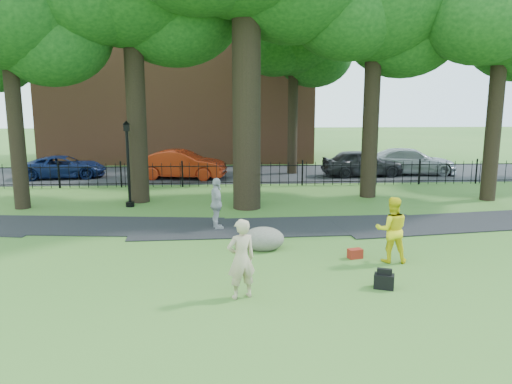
{
  "coord_description": "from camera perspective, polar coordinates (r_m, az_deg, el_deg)",
  "views": [
    {
      "loc": [
        -0.79,
        -12.59,
        4.41
      ],
      "look_at": [
        0.07,
        2.0,
        1.61
      ],
      "focal_mm": 35.0,
      "sensor_mm": 36.0,
      "label": 1
    }
  ],
  "objects": [
    {
      "name": "man",
      "position": [
        13.92,
        15.25,
        -4.17
      ],
      "size": [
        0.95,
        0.78,
        1.79
      ],
      "primitive_type": "imported",
      "rotation": [
        0.0,
        0.0,
        3.02
      ],
      "color": "yellow",
      "rests_on": "ground"
    },
    {
      "name": "red_sedan",
      "position": [
        27.44,
        -8.49,
        3.13
      ],
      "size": [
        4.94,
        2.38,
        1.56
      ],
      "primitive_type": "imported",
      "rotation": [
        0.0,
        0.0,
        1.41
      ],
      "color": "#96220B",
      "rests_on": "ground"
    },
    {
      "name": "boulder",
      "position": [
        14.66,
        0.83,
        -5.18
      ],
      "size": [
        1.42,
        1.19,
        0.72
      ],
      "primitive_type": "ellipsoid",
      "rotation": [
        0.0,
        0.0,
        0.24
      ],
      "color": "#696357",
      "rests_on": "ground"
    },
    {
      "name": "ground",
      "position": [
        13.36,
        0.21,
        -8.41
      ],
      "size": [
        120.0,
        120.0,
        0.0
      ],
      "primitive_type": "plane",
      "color": "#366322",
      "rests_on": "ground"
    },
    {
      "name": "backpack",
      "position": [
        12.19,
        14.42,
        -9.85
      ],
      "size": [
        0.53,
        0.43,
        0.34
      ],
      "primitive_type": "cube",
      "rotation": [
        0.0,
        0.0,
        -0.36
      ],
      "color": "black",
      "rests_on": "ground"
    },
    {
      "name": "brick_building",
      "position": [
        36.76,
        -8.62,
        13.21
      ],
      "size": [
        18.0,
        8.0,
        12.0
      ],
      "primitive_type": "cube",
      "color": "brown",
      "rests_on": "ground"
    },
    {
      "name": "street",
      "position": [
        28.94,
        -1.78,
        2.08
      ],
      "size": [
        80.0,
        7.0,
        0.02
      ],
      "primitive_type": "cube",
      "color": "black",
      "rests_on": "ground"
    },
    {
      "name": "lamppost",
      "position": [
        20.69,
        -14.4,
        3.0
      ],
      "size": [
        0.35,
        0.35,
        3.48
      ],
      "rotation": [
        0.0,
        0.0,
        0.06
      ],
      "color": "black",
      "rests_on": "ground"
    },
    {
      "name": "footpath",
      "position": [
        17.16,
        2.73,
        -4.05
      ],
      "size": [
        36.07,
        3.85,
        0.03
      ],
      "primitive_type": "cube",
      "rotation": [
        0.0,
        0.0,
        0.03
      ],
      "color": "black",
      "rests_on": "ground"
    },
    {
      "name": "grey_car",
      "position": [
        28.64,
        12.03,
        3.28
      ],
      "size": [
        4.55,
        2.07,
        1.51
      ],
      "primitive_type": "imported",
      "rotation": [
        0.0,
        0.0,
        1.63
      ],
      "color": "black",
      "rests_on": "ground"
    },
    {
      "name": "pedestrian",
      "position": [
        16.75,
        -4.51,
        -1.36
      ],
      "size": [
        0.67,
        1.1,
        1.75
      ],
      "primitive_type": "imported",
      "rotation": [
        0.0,
        0.0,
        1.82
      ],
      "color": "#9C9BA0",
      "rests_on": "ground"
    },
    {
      "name": "red_bag",
      "position": [
        14.18,
        11.25,
        -6.91
      ],
      "size": [
        0.44,
        0.34,
        0.26
      ],
      "primitive_type": "cube",
      "rotation": [
        0.0,
        0.0,
        0.26
      ],
      "color": "maroon",
      "rests_on": "ground"
    },
    {
      "name": "silver_car",
      "position": [
        30.08,
        17.25,
        3.35
      ],
      "size": [
        5.3,
        2.63,
        1.48
      ],
      "primitive_type": "imported",
      "rotation": [
        0.0,
        0.0,
        1.46
      ],
      "color": "gray",
      "rests_on": "ground"
    },
    {
      "name": "tree_row",
      "position": [
        21.36,
        0.19,
        20.95
      ],
      "size": [
        26.82,
        7.96,
        12.42
      ],
      "color": "black",
      "rests_on": "ground"
    },
    {
      "name": "woman",
      "position": [
        11.06,
        -1.7,
        -7.64
      ],
      "size": [
        0.77,
        0.64,
        1.8
      ],
      "primitive_type": "imported",
      "rotation": [
        0.0,
        0.0,
        3.51
      ],
      "color": "tan",
      "rests_on": "ground"
    },
    {
      "name": "navy_van",
      "position": [
        29.34,
        -21.04,
        2.69
      ],
      "size": [
        4.63,
        2.58,
        1.22
      ],
      "primitive_type": "imported",
      "rotation": [
        0.0,
        0.0,
        1.7
      ],
      "color": "#0D1941",
      "rests_on": "ground"
    },
    {
      "name": "iron_fence",
      "position": [
        24.89,
        -1.52,
        2.04
      ],
      "size": [
        44.0,
        0.04,
        1.2
      ],
      "color": "black",
      "rests_on": "ground"
    }
  ]
}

